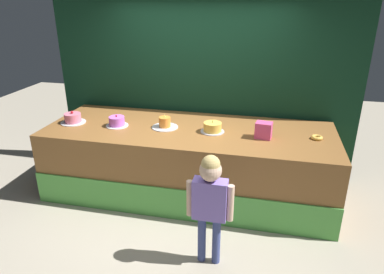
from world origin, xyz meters
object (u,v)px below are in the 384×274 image
at_px(child_figure, 210,196).
at_px(cake_center_right, 165,123).
at_px(cake_center_left, 117,122).
at_px(cake_far_right, 212,127).
at_px(donut, 317,138).
at_px(cake_far_left, 73,118).
at_px(pink_box, 264,130).

xyz_separation_m(child_figure, cake_center_right, (-0.83, 1.28, 0.22)).
relative_size(cake_center_left, cake_far_right, 0.97).
distance_m(child_figure, cake_center_left, 1.91).
xyz_separation_m(donut, cake_center_left, (-2.55, -0.11, 0.04)).
distance_m(donut, cake_far_left, 3.18).
xyz_separation_m(child_figure, donut, (1.08, 1.31, 0.18)).
xyz_separation_m(donut, cake_far_right, (-1.27, -0.04, 0.04)).
distance_m(child_figure, cake_far_left, 2.43).
xyz_separation_m(cake_center_left, cake_center_right, (0.64, 0.09, -0.00)).
relative_size(child_figure, cake_center_left, 4.07).
relative_size(cake_far_left, cake_center_left, 1.14).
bearing_deg(pink_box, donut, 9.46).
bearing_deg(donut, cake_center_left, -177.51).
xyz_separation_m(cake_center_left, cake_far_right, (1.27, 0.07, -0.00)).
distance_m(donut, cake_far_right, 1.27).
bearing_deg(donut, cake_center_right, -179.25).
relative_size(pink_box, donut, 1.44).
bearing_deg(child_figure, cake_center_left, 140.89).
height_order(donut, cake_far_left, cake_far_left).
bearing_deg(donut, cake_far_left, -177.77).
height_order(cake_center_right, cake_far_right, cake_center_right).
xyz_separation_m(cake_far_left, cake_center_right, (1.27, 0.10, -0.00)).
bearing_deg(pink_box, cake_far_right, 174.27).
height_order(child_figure, cake_far_left, child_figure).
bearing_deg(cake_far_right, pink_box, -5.73).
height_order(cake_far_left, cake_far_right, cake_far_right).
distance_m(cake_far_left, cake_center_right, 1.28).
relative_size(child_figure, cake_far_right, 3.95).
xyz_separation_m(pink_box, cake_far_right, (-0.64, 0.06, -0.04)).
distance_m(cake_center_left, cake_center_right, 0.64).
bearing_deg(cake_far_left, pink_box, 0.40).
bearing_deg(cake_far_right, donut, 1.90).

